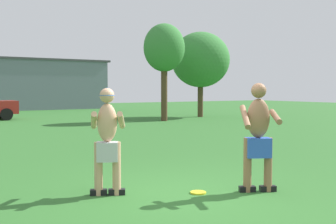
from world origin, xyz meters
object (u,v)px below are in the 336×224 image
at_px(frisbee, 198,192).
at_px(tree_left_field, 164,49).
at_px(player_with_cap, 107,137).
at_px(tree_right_field, 201,60).
at_px(player_in_blue, 258,134).

distance_m(frisbee, tree_left_field, 15.42).
distance_m(player_with_cap, tree_right_field, 18.59).
height_order(frisbee, tree_right_field, tree_right_field).
xyz_separation_m(player_with_cap, frisbee, (1.26, -0.67, -0.90)).
relative_size(player_with_cap, frisbee, 6.61).
xyz_separation_m(player_with_cap, tree_right_field, (11.98, 14.00, 2.45)).
distance_m(player_with_cap, tree_left_field, 15.32).
relative_size(frisbee, tree_right_field, 0.05).
bearing_deg(tree_right_field, player_with_cap, -130.56).
relative_size(player_in_blue, tree_right_field, 0.35).
distance_m(player_with_cap, player_in_blue, 2.39).
height_order(player_in_blue, tree_right_field, tree_right_field).
bearing_deg(player_with_cap, frisbee, -27.94).
relative_size(player_with_cap, tree_right_field, 0.33).
height_order(frisbee, tree_left_field, tree_left_field).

